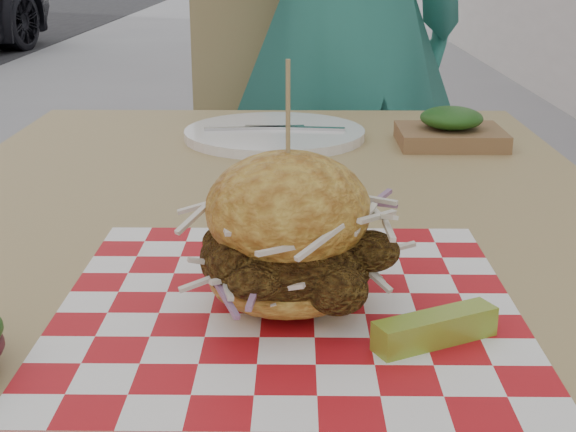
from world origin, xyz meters
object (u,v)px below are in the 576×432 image
patio_table (265,288)px  sandwich (288,240)px  diner (345,24)px  patio_chair (282,164)px

patio_table → sandwich: size_ratio=6.24×
diner → sandwich: diner is taller
diner → patio_chair: bearing=-34.5°
diner → patio_chair: size_ratio=1.83×
patio_chair → sandwich: (0.03, -1.19, 0.25)m
sandwich → patio_chair: bearing=91.3°
patio_chair → sandwich: 1.22m
patio_chair → sandwich: patio_chair is taller
patio_table → patio_chair: size_ratio=1.26×
diner → patio_table: size_ratio=1.45×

